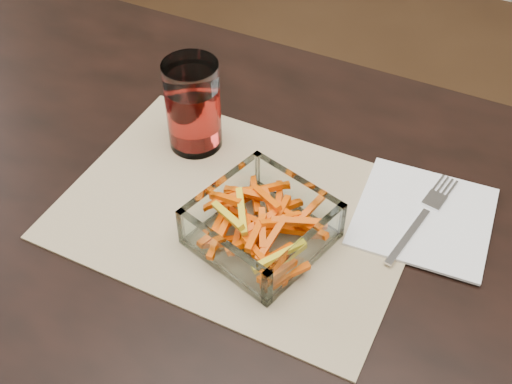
% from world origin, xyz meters
% --- Properties ---
extents(dining_table, '(1.60, 0.90, 0.75)m').
position_xyz_m(dining_table, '(0.00, 0.00, 0.66)').
color(dining_table, black).
rests_on(dining_table, ground).
extents(placemat, '(0.45, 0.33, 0.00)m').
position_xyz_m(placemat, '(-0.12, 0.06, 0.75)').
color(placemat, tan).
rests_on(placemat, dining_table).
extents(glass_bowl, '(0.18, 0.18, 0.06)m').
position_xyz_m(glass_bowl, '(-0.07, 0.03, 0.78)').
color(glass_bowl, white).
rests_on(glass_bowl, placemat).
extents(tumbler, '(0.08, 0.08, 0.14)m').
position_xyz_m(tumbler, '(-0.24, 0.15, 0.82)').
color(tumbler, white).
rests_on(tumbler, placemat).
extents(napkin, '(0.18, 0.18, 0.00)m').
position_xyz_m(napkin, '(0.10, 0.16, 0.76)').
color(napkin, white).
rests_on(napkin, placemat).
extents(fork, '(0.05, 0.18, 0.00)m').
position_xyz_m(fork, '(0.10, 0.15, 0.76)').
color(fork, silver).
rests_on(fork, napkin).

